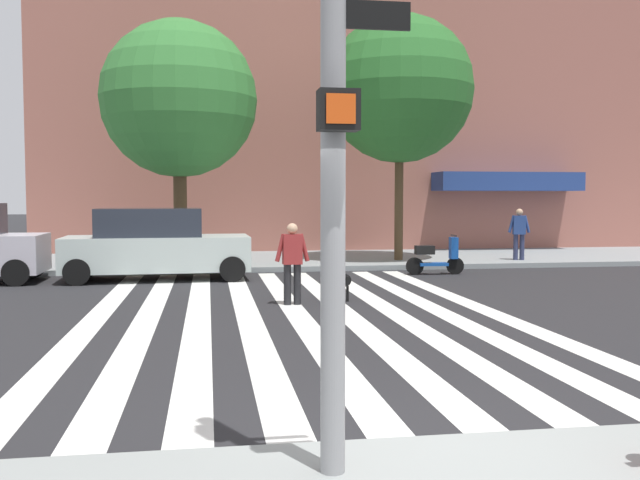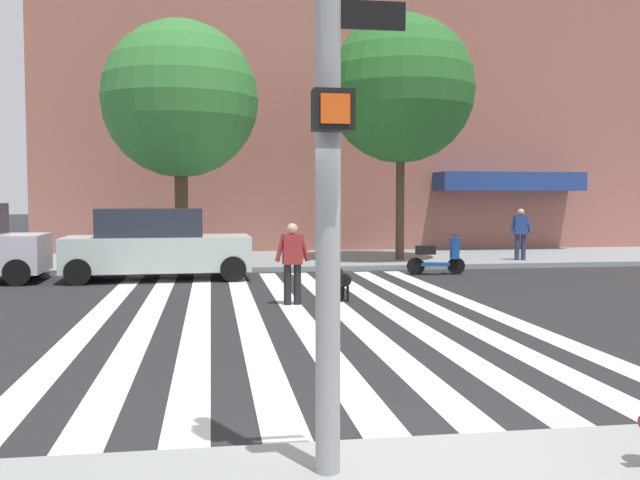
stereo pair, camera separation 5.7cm
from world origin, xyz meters
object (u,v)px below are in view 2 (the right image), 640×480
at_px(parked_car_behind_first, 156,245).
at_px(street_tree_middle, 401,89).
at_px(traffic_light_pole, 330,1).
at_px(parked_scooter, 436,257).
at_px(pedestrian_dog_walker, 292,259).
at_px(dog_on_leash, 342,279).
at_px(street_tree_nearest, 180,100).
at_px(pedestrian_bystander, 521,231).

xyz_separation_m(parked_car_behind_first, street_tree_middle, (7.39, 2.99, 4.65)).
height_order(traffic_light_pole, parked_car_behind_first, traffic_light_pole).
xyz_separation_m(parked_scooter, pedestrian_dog_walker, (-4.59, -4.84, 0.45)).
relative_size(parked_car_behind_first, street_tree_middle, 0.62).
bearing_deg(dog_on_leash, street_tree_nearest, 116.70).
xyz_separation_m(parked_scooter, pedestrian_bystander, (3.57, 2.36, 0.60)).
xyz_separation_m(traffic_light_pole, parked_scooter, (5.36, 13.81, -3.04)).
bearing_deg(pedestrian_bystander, street_tree_nearest, 177.63).
bearing_deg(traffic_light_pole, street_tree_nearest, 95.88).
height_order(parked_scooter, pedestrian_bystander, pedestrian_bystander).
relative_size(pedestrian_dog_walker, dog_on_leash, 1.68).
bearing_deg(parked_car_behind_first, traffic_light_pole, -80.70).
distance_m(dog_on_leash, pedestrian_bystander, 9.74).
bearing_deg(dog_on_leash, parked_car_behind_first, 133.74).
height_order(street_tree_middle, pedestrian_bystander, street_tree_middle).
distance_m(traffic_light_pole, pedestrian_bystander, 18.63).
height_order(traffic_light_pole, pedestrian_dog_walker, traffic_light_pole).
xyz_separation_m(parked_car_behind_first, street_tree_nearest, (0.55, 2.80, 4.16)).
bearing_deg(pedestrian_bystander, parked_scooter, -146.57).
distance_m(parked_car_behind_first, dog_on_leash, 5.99).
distance_m(traffic_light_pole, street_tree_nearest, 16.77).
xyz_separation_m(traffic_light_pole, dog_on_leash, (1.87, 9.49, -3.08)).
relative_size(street_tree_nearest, dog_on_leash, 7.43).
relative_size(parked_scooter, street_tree_middle, 0.21).
height_order(parked_car_behind_first, street_tree_middle, street_tree_middle).
relative_size(parked_scooter, street_tree_nearest, 0.23).
bearing_deg(pedestrian_bystander, parked_car_behind_first, -168.07).
bearing_deg(parked_car_behind_first, pedestrian_dog_walker, -57.97).
relative_size(pedestrian_dog_walker, pedestrian_bystander, 1.00).
bearing_deg(street_tree_middle, parked_scooter, -85.65).
bearing_deg(pedestrian_dog_walker, traffic_light_pole, -94.88).
distance_m(street_tree_nearest, dog_on_leash, 9.21).
relative_size(traffic_light_pole, pedestrian_dog_walker, 3.54).
bearing_deg(parked_scooter, pedestrian_bystander, 33.43).
bearing_deg(street_tree_nearest, parked_scooter, -21.59).
bearing_deg(street_tree_middle, pedestrian_bystander, -9.39).
height_order(traffic_light_pole, parked_scooter, traffic_light_pole).
distance_m(parked_scooter, street_tree_middle, 5.90).
bearing_deg(pedestrian_dog_walker, street_tree_nearest, 107.96).
xyz_separation_m(parked_scooter, street_tree_middle, (-0.23, 2.99, 5.08)).
height_order(pedestrian_dog_walker, pedestrian_bystander, pedestrian_bystander).
height_order(dog_on_leash, pedestrian_bystander, pedestrian_bystander).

